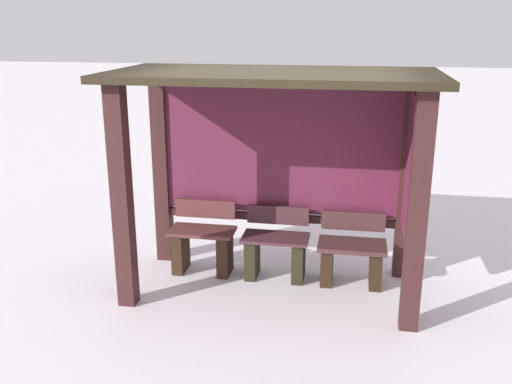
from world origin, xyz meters
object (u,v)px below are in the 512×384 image
at_px(bench_center_inside, 276,250).
at_px(bench_right_inside, 352,256).
at_px(bench_left_inside, 203,244).
at_px(bus_shelter, 286,137).

distance_m(bench_center_inside, bench_right_inside, 0.80).
relative_size(bench_left_inside, bench_right_inside, 1.07).
xyz_separation_m(bus_shelter, bench_center_inside, (-0.10, 0.09, -1.24)).
distance_m(bus_shelter, bench_right_inside, 1.44).
bearing_deg(bus_shelter, bench_right_inside, 7.13).
height_order(bus_shelter, bench_right_inside, bus_shelter).
height_order(bus_shelter, bench_center_inside, bus_shelter).
bearing_deg(bench_center_inside, bench_left_inside, -179.91).
bearing_deg(bench_left_inside, bus_shelter, -5.51).
xyz_separation_m(bench_center_inside, bench_right_inside, (0.80, -0.00, -0.01)).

